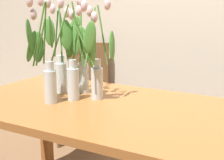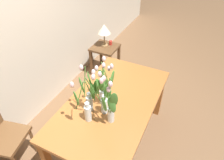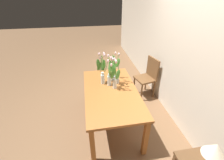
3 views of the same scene
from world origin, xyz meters
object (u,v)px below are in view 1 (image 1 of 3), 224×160
(tulip_vase_3, at_px, (98,67))
(dining_chair, at_px, (85,87))
(dining_table, at_px, (102,120))
(tulip_vase_1, at_px, (81,58))
(tulip_vase_4, at_px, (43,64))
(tulip_vase_0, at_px, (76,60))
(tulip_vase_2, at_px, (61,58))

(tulip_vase_3, relative_size, dining_chair, 0.60)
(dining_table, distance_m, dining_chair, 1.27)
(dining_table, bearing_deg, tulip_vase_1, 148.72)
(tulip_vase_1, height_order, tulip_vase_3, tulip_vase_1)
(dining_table, xyz_separation_m, tulip_vase_4, (-0.29, -0.12, 0.31))
(dining_table, distance_m, tulip_vase_4, 0.44)
(tulip_vase_1, relative_size, tulip_vase_3, 1.04)
(tulip_vase_0, xyz_separation_m, tulip_vase_2, (-0.16, 0.08, -0.01))
(tulip_vase_2, relative_size, dining_chair, 0.61)
(tulip_vase_1, xyz_separation_m, tulip_vase_4, (-0.07, -0.25, -0.00))
(tulip_vase_2, xyz_separation_m, tulip_vase_3, (0.27, -0.03, -0.03))
(tulip_vase_0, distance_m, tulip_vase_1, 0.14)
(tulip_vase_0, relative_size, dining_chair, 0.62)
(dining_chair, bearing_deg, tulip_vase_0, -58.66)
(tulip_vase_1, xyz_separation_m, tulip_vase_3, (0.16, -0.07, -0.03))
(tulip_vase_3, xyz_separation_m, tulip_vase_4, (-0.23, -0.18, 0.03))
(tulip_vase_0, distance_m, tulip_vase_2, 0.18)
(tulip_vase_4, relative_size, dining_chair, 0.62)
(tulip_vase_1, height_order, tulip_vase_2, tulip_vase_1)
(tulip_vase_2, xyz_separation_m, tulip_vase_4, (0.04, -0.21, -0.00))
(tulip_vase_0, relative_size, tulip_vase_1, 0.99)
(tulip_vase_3, bearing_deg, tulip_vase_1, 156.48)
(tulip_vase_3, bearing_deg, dining_chair, 127.34)
(tulip_vase_0, bearing_deg, tulip_vase_3, 26.48)
(tulip_vase_4, bearing_deg, tulip_vase_0, 46.86)
(dining_table, height_order, tulip_vase_0, tulip_vase_0)
(dining_table, height_order, tulip_vase_4, tulip_vase_4)
(tulip_vase_1, distance_m, dining_chair, 1.11)
(tulip_vase_0, relative_size, tulip_vase_2, 1.01)
(dining_table, bearing_deg, tulip_vase_4, -158.08)
(tulip_vase_0, height_order, tulip_vase_1, tulip_vase_1)
(tulip_vase_2, bearing_deg, tulip_vase_0, -26.60)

